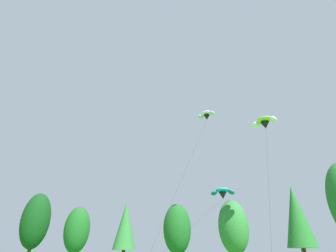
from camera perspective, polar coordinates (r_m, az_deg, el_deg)
treeline_tree_a at (r=61.01m, az=-27.22°, el=-18.08°), size 5.46×5.46×13.56m
treeline_tree_b at (r=53.73m, az=-19.48°, el=-20.77°), size 4.59×4.59×10.33m
treeline_tree_c at (r=50.40m, az=-9.44°, el=-20.81°), size 4.02×4.02×11.01m
treeline_tree_d at (r=44.69m, az=2.03°, el=-21.74°), size 4.44×4.44×9.77m
treeline_tree_e at (r=42.44m, az=14.26°, el=-20.80°), size 4.44×4.44×9.76m
treeline_tree_f at (r=44.43m, az=26.55°, el=-17.33°), size 4.17×4.17×11.70m
parafoil_kite_high_teal at (r=42.34m, az=11.99°, el=-14.25°), size 6.70×20.41×10.54m
parafoil_kite_mid_lime_white at (r=38.85m, az=20.54°, el=0.79°), size 4.31×16.15×18.20m
parafoil_kite_far_white at (r=41.61m, az=8.48°, el=2.37°), size 5.34×15.65×21.72m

